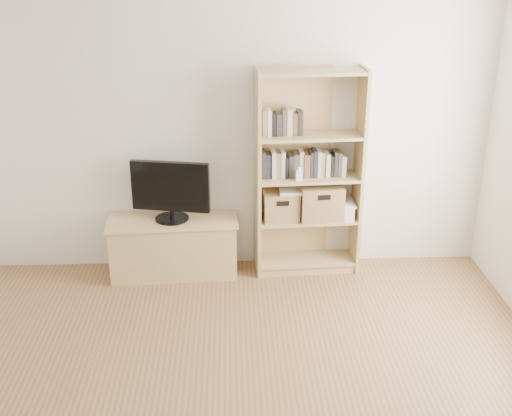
{
  "coord_description": "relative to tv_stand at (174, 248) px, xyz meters",
  "views": [
    {
      "loc": [
        -0.02,
        -2.86,
        2.77
      ],
      "look_at": [
        0.18,
        1.9,
        0.78
      ],
      "focal_mm": 45.0,
      "sensor_mm": 36.0,
      "label": 1
    }
  ],
  "objects": [
    {
      "name": "back_wall",
      "position": [
        0.53,
        0.21,
        1.05
      ],
      "size": [
        4.5,
        0.02,
        2.6
      ],
      "primitive_type": "cube",
      "color": "silver",
      "rests_on": "floor"
    },
    {
      "name": "tv_stand",
      "position": [
        0.0,
        0.0,
        0.0
      ],
      "size": [
        1.12,
        0.47,
        0.5
      ],
      "primitive_type": "cube",
      "rotation": [
        0.0,
        0.0,
        0.06
      ],
      "color": "tan",
      "rests_on": "floor"
    },
    {
      "name": "bookshelf",
      "position": [
        1.19,
        0.04,
        0.66
      ],
      "size": [
        0.93,
        0.38,
        1.82
      ],
      "primitive_type": "cube",
      "rotation": [
        0.0,
        0.0,
        0.06
      ],
      "color": "tan",
      "rests_on": "floor"
    },
    {
      "name": "television",
      "position": [
        0.0,
        0.0,
        0.54
      ],
      "size": [
        0.68,
        0.18,
        0.53
      ],
      "primitive_type": "cube",
      "rotation": [
        0.0,
        0.0,
        -0.19
      ],
      "color": "black",
      "rests_on": "tv_stand"
    },
    {
      "name": "books_row_mid",
      "position": [
        1.19,
        0.06,
        0.76
      ],
      "size": [
        0.88,
        0.26,
        0.23
      ],
      "primitive_type": "cube",
      "rotation": [
        0.0,
        0.0,
        0.1
      ],
      "color": "black",
      "rests_on": "bookshelf"
    },
    {
      "name": "books_row_upper",
      "position": [
        0.99,
        0.05,
        1.13
      ],
      "size": [
        0.43,
        0.19,
        0.22
      ],
      "primitive_type": "cube",
      "rotation": [
        0.0,
        0.0,
        0.1
      ],
      "color": "black",
      "rests_on": "bookshelf"
    },
    {
      "name": "baby_monitor",
      "position": [
        1.09,
        -0.06,
        0.69
      ],
      "size": [
        0.06,
        0.04,
        0.1
      ],
      "primitive_type": "cube",
      "rotation": [
        0.0,
        0.0,
        0.1
      ],
      "color": "white",
      "rests_on": "bookshelf"
    },
    {
      "name": "basket_left",
      "position": [
        0.95,
        0.02,
        0.38
      ],
      "size": [
        0.33,
        0.28,
        0.25
      ],
      "primitive_type": "cube",
      "rotation": [
        0.0,
        0.0,
        0.09
      ],
      "color": "brown",
      "rests_on": "bookshelf"
    },
    {
      "name": "basket_right",
      "position": [
        1.3,
        0.04,
        0.41
      ],
      "size": [
        0.39,
        0.33,
        0.31
      ],
      "primitive_type": "cube",
      "rotation": [
        0.0,
        0.0,
        0.07
      ],
      "color": "brown",
      "rests_on": "bookshelf"
    },
    {
      "name": "laptop",
      "position": [
        1.11,
        0.03,
        0.52
      ],
      "size": [
        0.34,
        0.24,
        0.03
      ],
      "primitive_type": "cube",
      "rotation": [
        0.0,
        0.0,
        -0.02
      ],
      "color": "white",
      "rests_on": "basket_left"
    },
    {
      "name": "magazine_stack",
      "position": [
        1.5,
        0.06,
        0.32
      ],
      "size": [
        0.21,
        0.28,
        0.12
      ],
      "primitive_type": "cube",
      "rotation": [
        0.0,
        0.0,
        -0.07
      ],
      "color": "silver",
      "rests_on": "bookshelf"
    }
  ]
}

